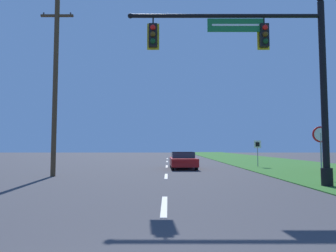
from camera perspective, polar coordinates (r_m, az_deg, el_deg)
The scene contains 7 objects.
grass_verge_right at distance 33.83m, azimuth 18.19°, elevation -6.42°, with size 10.00×110.00×0.04m.
road_center_line at distance 24.21m, azimuth -0.07°, elevation -7.71°, with size 0.16×34.80×0.01m.
signal_mast at distance 13.10m, azimuth 20.03°, elevation 10.06°, with size 8.18×0.47×7.79m.
car_ahead at distance 21.95m, azimuth 3.03°, elevation -6.52°, with size 1.92×4.39×1.19m.
stop_sign at distance 15.81m, azimuth 27.23°, elevation -2.51°, with size 0.76×0.07×2.50m.
route_sign_post at distance 24.29m, azimuth 16.85°, elevation -3.93°, with size 0.55×0.06×2.03m.
utility_pole_near at distance 17.64m, azimuth -20.51°, elevation 7.58°, with size 1.80×0.26×9.76m.
Camera 1 is at (0.10, -2.16, 1.58)m, focal length 32.00 mm.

